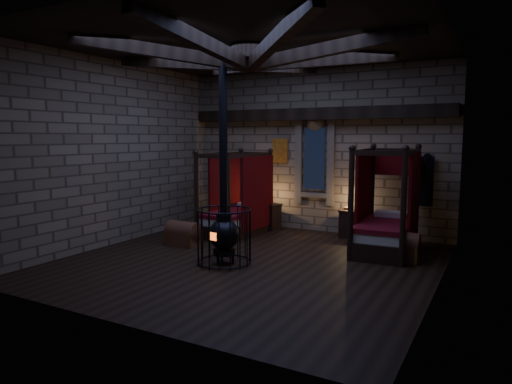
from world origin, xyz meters
The scene contains 8 objects.
room centered at (0.00, 0.09, 3.74)m, with size 7.02×7.02×4.29m.
bed_left centered at (-1.56, 2.10, 0.51)m, with size 1.18×2.05×2.07m.
bed_right centered at (2.18, 2.13, 0.55)m, with size 1.22×2.17×2.21m.
trunk_left centered at (-2.03, 0.50, 0.25)m, with size 0.77×0.49×0.56m.
trunk_right centered at (2.57, 1.53, 0.26)m, with size 0.82×0.53×0.59m.
nightstand_left centered at (-1.04, 3.02, 0.36)m, with size 0.53×0.51×0.85m.
nightstand_right centered at (1.03, 3.09, 0.35)m, with size 0.50×0.48×0.75m.
stove centered at (-0.35, -0.38, 0.64)m, with size 1.06×1.06×4.05m.
Camera 1 is at (4.36, -7.71, 2.46)m, focal length 32.00 mm.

